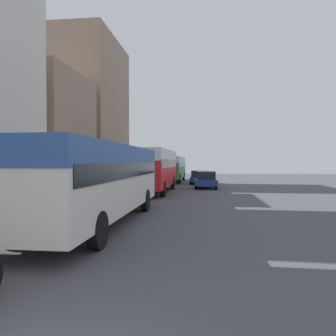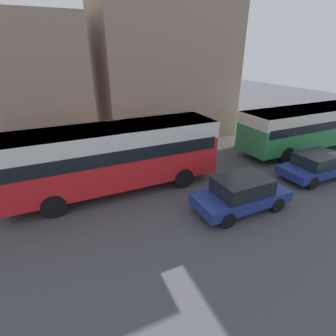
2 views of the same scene
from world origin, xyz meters
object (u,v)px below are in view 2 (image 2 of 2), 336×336
object	(u,v)px
bus_following	(115,150)
pedestrian_near_curb	(204,137)
car_crossing	(317,165)
car_far_curb	(241,193)
bus_third_in_line	(310,123)

from	to	relation	value
bus_following	pedestrian_near_curb	world-z (taller)	bus_following
car_crossing	car_far_curb	size ratio (longest dim) A/B	0.98
bus_third_in_line	pedestrian_near_curb	bearing A→B (deg)	-112.43
bus_following	car_far_curb	world-z (taller)	bus_following
bus_following	car_far_curb	size ratio (longest dim) A/B	2.35
bus_third_in_line	pedestrian_near_curb	xyz separation A→B (m)	(-2.63, -6.38, -0.88)
bus_following	car_far_curb	xyz separation A→B (m)	(3.84, 4.22, -1.27)
car_crossing	bus_third_in_line	bearing A→B (deg)	135.25
bus_third_in_line	pedestrian_near_curb	world-z (taller)	bus_third_in_line
bus_third_in_line	car_far_curb	xyz separation A→B (m)	(3.94, -8.73, -1.09)
car_far_curb	bus_following	bearing A→B (deg)	-132.31
car_crossing	car_far_curb	xyz separation A→B (m)	(0.71, -5.53, 0.04)
bus_third_in_line	car_crossing	xyz separation A→B (m)	(3.23, -3.21, -1.13)
car_far_curb	pedestrian_near_curb	xyz separation A→B (m)	(-6.57, 2.35, 0.21)
bus_third_in_line	car_crossing	size ratio (longest dim) A/B	2.51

